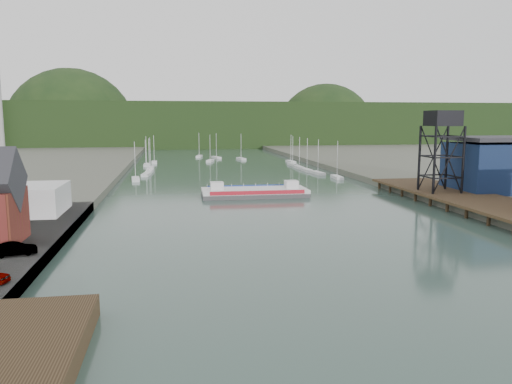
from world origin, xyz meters
name	(u,v)px	position (x,y,z in m)	size (l,w,h in m)	color
ground	(411,339)	(0.00, 0.00, 0.00)	(600.00, 600.00, 0.00)	#294038
west_stage	(2,358)	(-29.00, 0.00, 0.90)	(10.00, 18.00, 1.80)	black
east_pier	(488,203)	(37.00, 45.00, 1.90)	(14.00, 70.00, 2.45)	black
white_shed	(4,200)	(-44.00, 50.00, 3.85)	(18.00, 12.00, 4.50)	silver
lift_tower	(443,123)	(35.00, 58.00, 15.65)	(6.50, 6.50, 16.00)	black
blue_shed	(502,165)	(50.00, 60.00, 7.06)	(20.50, 14.50, 11.30)	#0D1739
marina_sailboats	(224,166)	(0.08, 138.46, 0.35)	(57.71, 92.65, 0.90)	silver
distant_hills	(193,128)	(-3.98, 301.35, 10.38)	(500.00, 120.00, 80.00)	black
chain_ferry	(255,192)	(-0.28, 71.54, 0.93)	(22.64, 9.46, 3.25)	#474749
car_west_b	(15,249)	(-34.93, 23.72, 2.34)	(1.57, 4.52, 1.49)	#999999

